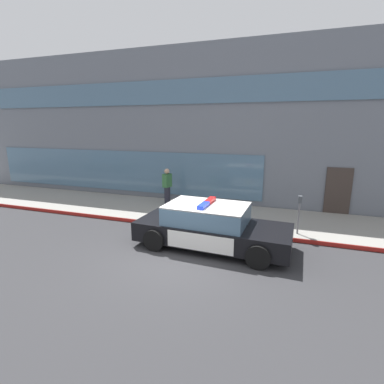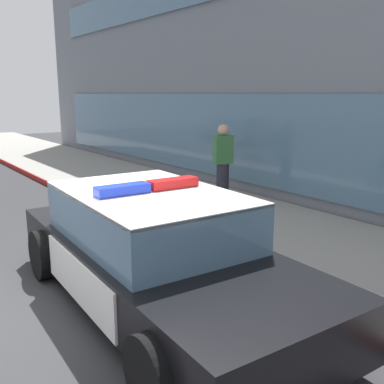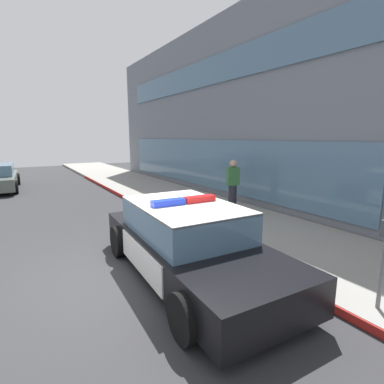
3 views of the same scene
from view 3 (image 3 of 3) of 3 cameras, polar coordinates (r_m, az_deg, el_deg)
name	(u,v)px [view 3 (image 3 of 3)]	position (r m, az deg, el deg)	size (l,w,h in m)	color
ground	(124,272)	(6.10, -13.16, -15.09)	(48.00, 48.00, 0.00)	#303033
sidewalk	(269,234)	(8.13, 14.82, -7.91)	(48.00, 3.46, 0.15)	gray
curb_red_paint	(216,246)	(7.02, 4.78, -10.59)	(28.80, 0.04, 0.14)	maroon
storefront_building	(327,112)	(14.29, 25.05, 14.06)	(25.58, 8.86, 7.38)	slate
police_cruiser	(188,241)	(5.61, -0.85, -9.56)	(4.90, 2.26, 1.49)	black
fire_hydrant	(206,215)	(8.06, 2.74, -4.53)	(0.34, 0.39, 0.73)	#4C994C
pedestrian_on_sidewalk	(233,185)	(10.04, 8.00, 1.41)	(0.38, 0.46, 1.71)	#23232D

